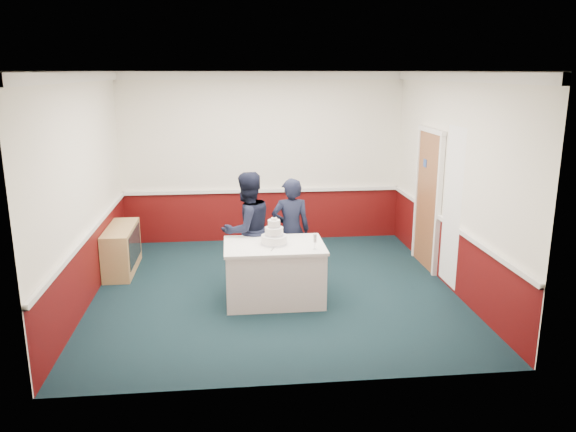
{
  "coord_description": "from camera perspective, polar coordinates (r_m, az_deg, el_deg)",
  "views": [
    {
      "loc": [
        -0.6,
        -7.43,
        2.99
      ],
      "look_at": [
        0.18,
        -0.1,
        1.1
      ],
      "focal_mm": 35.0,
      "sensor_mm": 36.0,
      "label": 1
    }
  ],
  "objects": [
    {
      "name": "room_shell",
      "position": [
        8.13,
        -1.24,
        7.15
      ],
      "size": [
        5.0,
        5.0,
        3.0
      ],
      "color": "white",
      "rests_on": "ground"
    },
    {
      "name": "cake_knife",
      "position": [
        7.22,
        -1.53,
        -3.33
      ],
      "size": [
        0.09,
        0.21,
        0.0
      ],
      "primitive_type": "cube",
      "rotation": [
        0.0,
        0.0,
        -0.33
      ],
      "color": "silver",
      "rests_on": "cake_table"
    },
    {
      "name": "person_woman",
      "position": [
        8.13,
        0.29,
        -1.46
      ],
      "size": [
        0.56,
        0.37,
        1.54
      ],
      "primitive_type": "imported",
      "rotation": [
        0.0,
        0.0,
        3.15
      ],
      "color": "black",
      "rests_on": "ground"
    },
    {
      "name": "wedding_cake",
      "position": [
        7.38,
        -1.42,
        -2.06
      ],
      "size": [
        0.35,
        0.35,
        0.36
      ],
      "color": "white",
      "rests_on": "cake_table"
    },
    {
      "name": "cake_table",
      "position": [
        7.54,
        -1.4,
        -5.7
      ],
      "size": [
        1.32,
        0.92,
        0.79
      ],
      "color": "white",
      "rests_on": "ground"
    },
    {
      "name": "ground",
      "position": [
        8.03,
        -1.35,
        -7.48
      ],
      "size": [
        5.0,
        5.0,
        0.0
      ],
      "primitive_type": "plane",
      "color": "black",
      "rests_on": "ground"
    },
    {
      "name": "person_man",
      "position": [
        7.97,
        -4.16,
        -1.39
      ],
      "size": [
        1.01,
        0.96,
        1.66
      ],
      "primitive_type": "imported",
      "rotation": [
        0.0,
        0.0,
        3.7
      ],
      "color": "black",
      "rests_on": "ground"
    },
    {
      "name": "sideboard",
      "position": [
        9.01,
        -16.53,
        -3.25
      ],
      "size": [
        0.41,
        1.2,
        0.7
      ],
      "color": "tan",
      "rests_on": "ground"
    },
    {
      "name": "champagne_flute",
      "position": [
        7.16,
        2.75,
        -2.36
      ],
      "size": [
        0.05,
        0.05,
        0.21
      ],
      "color": "silver",
      "rests_on": "cake_table"
    }
  ]
}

